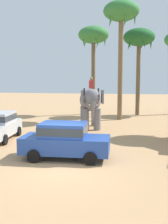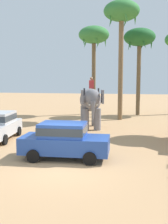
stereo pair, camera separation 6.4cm
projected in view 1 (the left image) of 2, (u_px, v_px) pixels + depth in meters
name	position (u px, v px, depth m)	size (l,w,h in m)	color
ground_plane	(62.00, 169.00, 11.12)	(120.00, 120.00, 0.00)	tan
car_sedan_foreground	(65.00, 139.00, 12.53)	(4.18, 2.04, 1.70)	#23479E
elephant_with_mahout	(91.00, 102.00, 20.20)	(2.43, 4.02, 3.88)	slate
palm_tree_near_hut	(139.00, 40.00, 27.34)	(3.20, 3.20, 8.89)	brown
palm_tree_far_back	(93.00, 38.00, 28.07)	(3.20, 3.20, 9.25)	brown
palm_tree_leaning_seaward	(121.00, 16.00, 23.87)	(3.20, 3.20, 10.66)	brown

